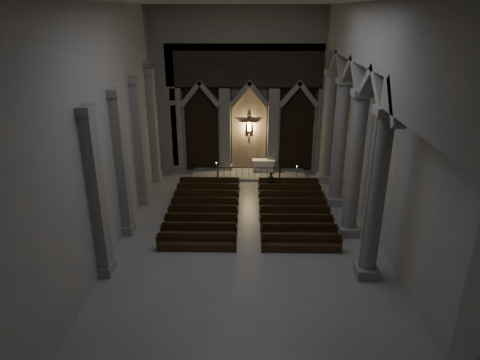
{
  "coord_description": "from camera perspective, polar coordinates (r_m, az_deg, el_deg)",
  "views": [
    {
      "loc": [
        -0.09,
        -19.64,
        11.62
      ],
      "look_at": [
        -0.52,
        3.0,
        2.62
      ],
      "focal_mm": 32.0,
      "sensor_mm": 36.0,
      "label": 1
    }
  ],
  "objects": [
    {
      "name": "right_arcade",
      "position": [
        22.03,
        16.07,
        10.94
      ],
      "size": [
        1.0,
        24.0,
        12.0
      ],
      "color": "gray",
      "rests_on": "ground"
    },
    {
      "name": "worshipper",
      "position": [
        29.5,
        4.16,
        -0.21
      ],
      "size": [
        0.52,
        0.38,
        1.3
      ],
      "primitive_type": "imported",
      "rotation": [
        0.0,
        0.0,
        -0.16
      ],
      "color": "black",
      "rests_on": "ground"
    },
    {
      "name": "pews",
      "position": [
        25.87,
        1.19,
        -4.27
      ],
      "size": [
        9.52,
        8.38,
        0.92
      ],
      "color": "black",
      "rests_on": "ground"
    },
    {
      "name": "candle_stand_left",
      "position": [
        31.41,
        -3.12,
        0.66
      ],
      "size": [
        0.23,
        0.23,
        1.35
      ],
      "color": "#935B2D",
      "rests_on": "ground"
    },
    {
      "name": "room",
      "position": [
        20.05,
        1.35,
        10.11
      ],
      "size": [
        24.0,
        24.1,
        12.0
      ],
      "color": "gray",
      "rests_on": "ground"
    },
    {
      "name": "left_pilasters",
      "position": [
        25.29,
        -14.26,
        3.24
      ],
      "size": [
        0.6,
        13.0,
        8.03
      ],
      "color": "gray",
      "rests_on": "ground"
    },
    {
      "name": "candle_stand_right",
      "position": [
        31.03,
        7.5,
        0.2
      ],
      "size": [
        0.22,
        0.22,
        1.29
      ],
      "color": "#935B2D",
      "rests_on": "ground"
    },
    {
      "name": "sanctuary_wall",
      "position": [
        31.58,
        1.27,
        12.56
      ],
      "size": [
        14.0,
        0.77,
        12.0
      ],
      "color": "gray",
      "rests_on": "ground"
    },
    {
      "name": "altar",
      "position": [
        32.79,
        3.15,
        2.0
      ],
      "size": [
        1.72,
        0.69,
        0.88
      ],
      "color": "beige",
      "rests_on": "sanctuary_step"
    },
    {
      "name": "altar_rail",
      "position": [
        31.47,
        1.19,
        1.2
      ],
      "size": [
        4.66,
        0.09,
        0.91
      ],
      "color": "black",
      "rests_on": "ground"
    },
    {
      "name": "sanctuary_step",
      "position": [
        32.37,
        1.18,
        0.79
      ],
      "size": [
        8.5,
        2.6,
        0.15
      ],
      "primitive_type": "cube",
      "color": "gray",
      "rests_on": "ground"
    }
  ]
}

